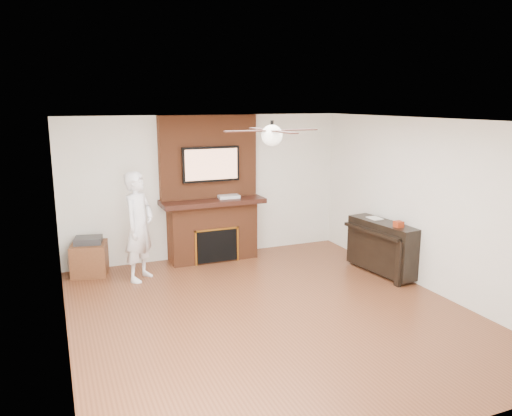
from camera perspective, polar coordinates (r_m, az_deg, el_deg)
name	(u,v)px	position (r m, az deg, el deg)	size (l,w,h in m)	color
room_shell	(271,221)	(6.30, 1.76, -1.46)	(5.36, 5.86, 2.86)	brown
fireplace	(211,203)	(8.69, -5.17, 0.56)	(1.78, 0.64, 2.50)	brown
tv	(211,164)	(8.53, -5.17, 5.01)	(1.00, 0.08, 0.60)	black
ceiling_fan	(272,134)	(6.14, 1.83, 8.40)	(1.21, 1.21, 0.31)	black
person	(139,226)	(7.85, -13.23, -2.06)	(0.62, 0.42, 1.70)	white
side_table	(89,257)	(8.44, -18.50, -5.37)	(0.64, 0.64, 0.62)	brown
piano	(383,246)	(8.26, 14.26, -4.23)	(0.63, 1.34, 0.94)	black
cable_box	(229,197)	(8.67, -3.14, 1.31)	(0.36, 0.21, 0.05)	silver
candle_orange	(204,260)	(8.68, -5.91, -5.89)	(0.07, 0.07, 0.11)	#F1511C
candle_green	(210,261)	(8.67, -5.31, -6.01)	(0.07, 0.07, 0.08)	#457E32
candle_cream	(218,259)	(8.70, -4.39, -5.86)	(0.07, 0.07, 0.10)	beige
candle_blue	(223,259)	(8.76, -3.75, -5.83)	(0.06, 0.06, 0.07)	#2E468B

